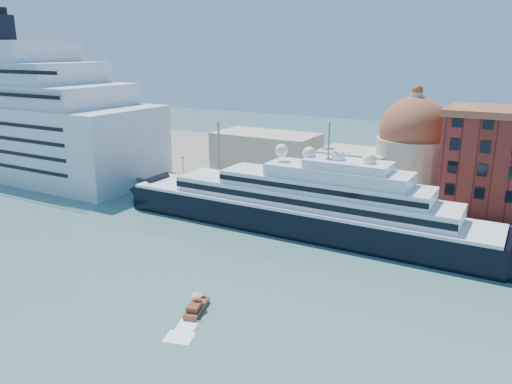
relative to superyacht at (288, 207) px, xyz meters
The scene contains 9 objects.
ground 23.87m from the superyacht, 100.42° to the right, with size 400.00×400.00×0.00m, color #3B6766.
quay 12.31m from the superyacht, 111.01° to the left, with size 180.00×10.00×2.50m, color gray.
land 52.31m from the superyacht, 94.65° to the left, with size 260.00×72.00×2.00m, color slate.
quay_fence 7.94m from the superyacht, 123.02° to the left, with size 180.00×0.10×1.20m, color slate.
superyacht is the anchor object (origin of this frame).
service_barge 61.08m from the superyacht, behind, with size 13.06×6.66×2.81m.
water_taxi 39.67m from the superyacht, 83.98° to the right, with size 3.83×6.58×2.97m.
church 35.32m from the superyacht, 86.44° to the left, with size 66.00×18.00×25.50m.
lamp_posts 19.93m from the superyacht, 151.25° to the left, with size 120.80×2.40×18.00m.
Camera 1 is at (48.85, -69.69, 37.54)m, focal length 35.00 mm.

